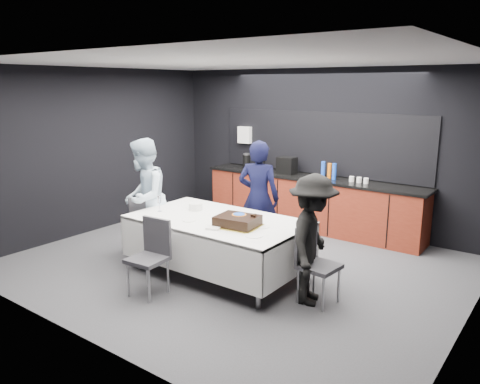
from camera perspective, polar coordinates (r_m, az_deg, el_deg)
name	(u,v)px	position (r m, az deg, el deg)	size (l,w,h in m)	color
ground	(236,265)	(6.75, -0.51, -8.87)	(6.00, 6.00, 0.00)	#404045
room_shell	(236,135)	(6.30, -0.54, 7.02)	(6.04, 5.04, 2.82)	white
kitchenette	(310,198)	(8.39, 8.53, -0.76)	(4.10, 0.64, 2.05)	maroon
party_table	(218,229)	(6.24, -2.74, -4.49)	(2.32, 1.32, 0.78)	#99999E
cake_assembly	(238,221)	(5.85, -0.30, -3.57)	(0.60, 0.51, 0.17)	gold
plate_stack	(196,206)	(6.65, -5.43, -1.75)	(0.20, 0.20, 0.10)	white
loose_plate_near	(189,220)	(6.15, -6.21, -3.42)	(0.19, 0.19, 0.01)	white
loose_plate_right_a	(262,226)	(5.86, 2.67, -4.21)	(0.21, 0.21, 0.01)	white
loose_plate_right_b	(254,235)	(5.51, 1.73, -5.32)	(0.22, 0.22, 0.01)	white
loose_plate_far	(238,213)	(6.45, -0.19, -2.58)	(0.20, 0.20, 0.01)	white
fork_pile	(213,228)	(5.75, -3.30, -4.44)	(0.17, 0.10, 0.03)	white
champagne_flute	(159,200)	(6.61, -9.81, -1.01)	(0.06, 0.06, 0.22)	white
chair_left	(141,220)	(7.14, -11.95, -3.41)	(0.55, 0.55, 0.92)	#323137
chair_right	(314,258)	(5.58, 8.96, -7.96)	(0.46, 0.46, 0.92)	#323137
chair_near	(152,251)	(5.83, -10.73, -7.07)	(0.45, 0.45, 0.92)	#323137
person_center	(259,198)	(6.98, 2.27, -0.72)	(0.63, 0.41, 1.73)	black
person_left	(144,198)	(7.08, -11.63, -0.67)	(0.85, 0.66, 1.75)	silver
person_right	(312,240)	(5.47, 8.81, -5.78)	(0.99, 0.57, 1.54)	black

